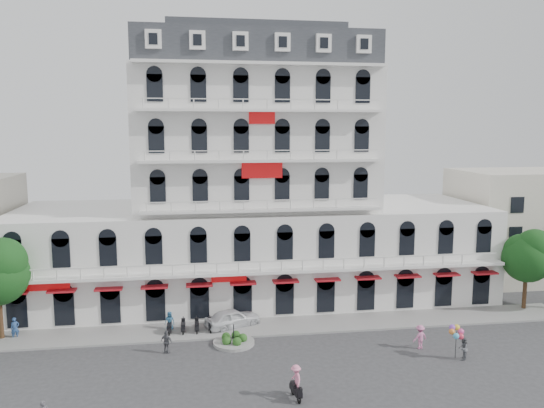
{
  "coord_description": "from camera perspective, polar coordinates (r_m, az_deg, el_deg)",
  "views": [
    {
      "loc": [
        -5.79,
        -33.0,
        16.44
      ],
      "look_at": [
        0.58,
        10.0,
        10.31
      ],
      "focal_mm": 35.0,
      "sensor_mm": 36.0,
      "label": 1
    }
  ],
  "objects": [
    {
      "name": "balloon_vendor",
      "position": [
        41.61,
        19.62,
        -13.84
      ],
      "size": [
        1.47,
        1.35,
        2.45
      ],
      "color": "slate",
      "rests_on": "ground"
    },
    {
      "name": "pedestrian_left",
      "position": [
        45.34,
        -10.95,
        -12.28
      ],
      "size": [
        0.87,
        0.63,
        1.63
      ],
      "primitive_type": "imported",
      "rotation": [
        0.0,
        0.0,
        -0.15
      ],
      "color": "#285578",
      "rests_on": "ground"
    },
    {
      "name": "main_building",
      "position": [
        51.73,
        -1.93,
        0.83
      ],
      "size": [
        45.0,
        15.0,
        25.8
      ],
      "color": "silver",
      "rests_on": "ground"
    },
    {
      "name": "pedestrian_far",
      "position": [
        47.44,
        -25.92,
        -11.95
      ],
      "size": [
        0.77,
        0.67,
        1.77
      ],
      "primitive_type": "imported",
      "rotation": [
        0.0,
        0.0,
        0.46
      ],
      "color": "navy",
      "rests_on": "ground"
    },
    {
      "name": "flank_building_east",
      "position": [
        64.8,
        25.26,
        -2.02
      ],
      "size": [
        14.0,
        10.0,
        12.0
      ],
      "primitive_type": "cube",
      "color": "beige",
      "rests_on": "ground"
    },
    {
      "name": "sidewalk",
      "position": [
        45.45,
        -0.55,
        -13.07
      ],
      "size": [
        53.0,
        4.0,
        0.16
      ],
      "primitive_type": "cube",
      "color": "gray",
      "rests_on": "ground"
    },
    {
      "name": "pedestrian_right",
      "position": [
        42.7,
        15.64,
        -13.59
      ],
      "size": [
        1.33,
        0.98,
        1.83
      ],
      "primitive_type": "imported",
      "rotation": [
        0.0,
        0.0,
        3.42
      ],
      "color": "pink",
      "rests_on": "ground"
    },
    {
      "name": "parked_car",
      "position": [
        45.39,
        -4.25,
        -12.15
      ],
      "size": [
        5.05,
        3.59,
        1.6
      ],
      "primitive_type": "imported",
      "rotation": [
        0.0,
        0.0,
        1.98
      ],
      "color": "silver",
      "rests_on": "ground"
    },
    {
      "name": "ground",
      "position": [
        37.32,
        1.44,
        -18.11
      ],
      "size": [
        120.0,
        120.0,
        0.0
      ],
      "primitive_type": "plane",
      "color": "#38383A",
      "rests_on": "ground"
    },
    {
      "name": "pedestrian_mid",
      "position": [
        41.16,
        -11.27,
        -14.35
      ],
      "size": [
        1.09,
        0.92,
        1.75
      ],
      "primitive_type": "imported",
      "rotation": [
        0.0,
        0.0,
        2.56
      ],
      "color": "#53545A",
      "rests_on": "ground"
    },
    {
      "name": "parked_scooter_row",
      "position": [
        44.92,
        -8.8,
        -13.54
      ],
      "size": [
        4.4,
        1.8,
        1.1
      ],
      "primitive_type": null,
      "color": "black",
      "rests_on": "ground"
    },
    {
      "name": "traffic_island",
      "position": [
        42.32,
        -4.14,
        -14.47
      ],
      "size": [
        3.2,
        3.2,
        1.6
      ],
      "color": "gray",
      "rests_on": "ground"
    },
    {
      "name": "tree_east_inner",
      "position": [
        53.52,
        25.82,
        -4.89
      ],
      "size": [
        4.4,
        4.37,
        7.57
      ],
      "color": "#382314",
      "rests_on": "ground"
    },
    {
      "name": "rider_center",
      "position": [
        34.22,
        2.59,
        -18.48
      ],
      "size": [
        0.81,
        1.7,
        2.21
      ],
      "rotation": [
        0.0,
        0.0,
        4.86
      ],
      "color": "black",
      "rests_on": "ground"
    }
  ]
}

